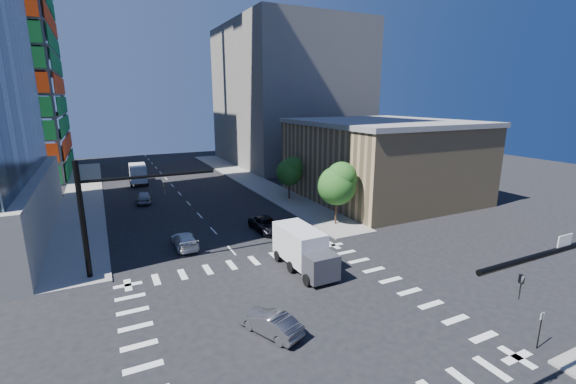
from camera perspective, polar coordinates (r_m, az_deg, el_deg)
ground at (r=25.73m, az=0.43°, el=-17.81°), size 160.00×160.00×0.00m
road_markings at (r=25.73m, az=0.43°, el=-17.80°), size 20.00×20.00×0.01m
sidewalk_ne at (r=65.04m, az=-5.58°, el=1.77°), size 5.00×60.00×0.15m
sidewalk_nw at (r=61.13m, az=-28.04°, el=-0.57°), size 5.00×60.00×0.15m
commercial_building at (r=54.88m, az=13.60°, el=4.79°), size 20.50×22.50×10.60m
bg_building_ne at (r=83.21m, az=0.03°, el=14.08°), size 24.00×30.00×28.00m
signal_mast_nw at (r=32.09m, az=-25.63°, el=-2.03°), size 10.20×0.40×9.00m
tree_south at (r=41.29m, az=7.45°, el=1.33°), size 4.16×4.16×6.82m
tree_north at (r=51.76m, az=0.34°, el=3.17°), size 3.54×3.52×5.78m
no_parking_sign at (r=26.10m, az=33.32°, el=-16.28°), size 0.30×0.06×2.20m
car_nb_far at (r=40.12m, az=-3.20°, el=-4.82°), size 2.50×5.21×1.43m
car_sb_near at (r=37.08m, az=-15.05°, el=-6.92°), size 1.98×4.76×1.38m
car_sb_mid at (r=54.27m, az=-20.54°, el=-0.69°), size 2.41×4.74×1.55m
car_sb_cross at (r=23.78m, az=-2.61°, el=-18.82°), size 2.96×4.29×1.34m
box_truck_near at (r=30.98m, az=2.60°, el=-9.10°), size 2.74×6.27×3.27m
box_truck_far at (r=66.91m, az=-21.36°, el=2.40°), size 2.86×6.24×3.22m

